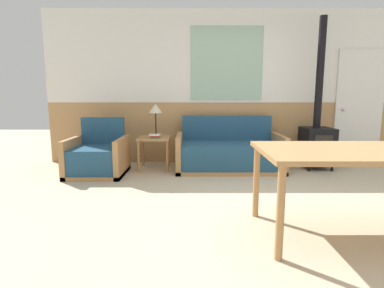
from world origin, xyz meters
TOP-DOWN VIEW (x-y plane):
  - ground_plane at (0.00, 0.00)m, footprint 16.00×16.00m
  - wall_back at (-0.02, 2.63)m, footprint 7.20×0.09m
  - couch at (-0.40, 2.04)m, footprint 1.71×0.89m
  - armchair at (-2.47, 1.72)m, footprint 0.85×0.82m
  - side_table at (-1.63, 2.07)m, footprint 0.52×0.52m
  - table_lamp at (-1.61, 2.16)m, footprint 0.23×0.23m
  - book_stack at (-1.61, 1.98)m, footprint 0.18×0.17m
  - dining_table at (0.51, -0.35)m, footprint 1.87×0.94m
  - wood_stove at (1.08, 2.12)m, footprint 0.47×0.53m
  - entry_door at (1.99, 2.57)m, footprint 0.84×0.09m

SIDE VIEW (x-z plane):
  - ground_plane at x=0.00m, z-range 0.00..0.00m
  - armchair at x=-2.47m, z-range -0.17..0.69m
  - couch at x=-0.40m, z-range -0.17..0.70m
  - side_table at x=-1.63m, z-range 0.18..0.71m
  - book_stack at x=-1.61m, z-range 0.54..0.60m
  - wood_stove at x=1.08m, z-range -0.66..1.80m
  - dining_table at x=0.51m, z-range 0.31..1.07m
  - table_lamp at x=-1.61m, z-range 0.71..1.26m
  - entry_door at x=1.99m, z-range 0.00..2.02m
  - wall_back at x=-0.02m, z-range 0.02..2.72m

